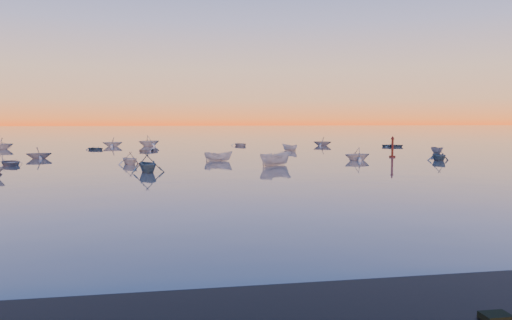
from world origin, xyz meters
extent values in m
plane|color=#665B55|center=(0.00, 100.00, 0.00)|extent=(600.00, 600.00, 0.00)
imported|color=gray|center=(-24.91, 40.70, 0.00)|extent=(4.30, 3.15, 0.99)
imported|color=silver|center=(3.41, 35.24, 0.00)|extent=(3.73, 4.64, 1.49)
imported|color=#3B5C71|center=(24.41, 38.34, 0.00)|extent=(3.33, 1.60, 1.15)
cylinder|color=#41130E|center=(21.22, 44.37, 0.05)|extent=(0.82, 0.82, 0.27)
cylinder|color=#41130E|center=(21.22, 44.37, 1.18)|extent=(0.29, 0.29, 2.37)
cone|color=#41130E|center=(21.22, 44.37, 2.60)|extent=(0.55, 0.55, 0.46)
camera|label=1|loc=(-8.12, -17.14, 4.94)|focal=35.00mm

